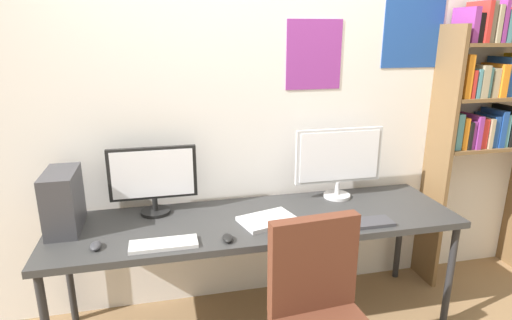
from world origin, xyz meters
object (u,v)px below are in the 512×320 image
(desk, at_px, (258,225))
(monitor_right, at_px, (339,159))
(keyboard_right, at_px, (361,223))
(mouse_right_side, at_px, (228,238))
(mouse_left_side, at_px, (96,246))
(keyboard_left, at_px, (164,244))
(pc_tower, at_px, (63,201))
(laptop_closed, at_px, (268,220))
(monitor_left, at_px, (153,177))
(bookshelf, at_px, (486,108))

(desk, bearing_deg, monitor_right, 19.49)
(keyboard_right, distance_m, mouse_right_side, 0.78)
(mouse_right_side, bearing_deg, mouse_left_side, 174.26)
(keyboard_left, bearing_deg, pc_tower, 148.24)
(laptop_closed, bearing_deg, keyboard_right, -33.21)
(keyboard_right, xyz_separation_m, laptop_closed, (-0.51, 0.16, 0.00))
(monitor_right, distance_m, mouse_left_side, 1.57)
(monitor_left, height_order, keyboard_right, monitor_left)
(bookshelf, distance_m, monitor_right, 1.14)
(keyboard_right, bearing_deg, keyboard_left, 180.00)
(keyboard_left, xyz_separation_m, keyboard_right, (1.12, 0.00, 0.00))
(keyboard_right, bearing_deg, bookshelf, 21.94)
(monitor_left, xyz_separation_m, keyboard_left, (0.04, -0.44, -0.22))
(monitor_left, relative_size, mouse_right_side, 5.44)
(monitor_right, height_order, pc_tower, monitor_right)
(pc_tower, relative_size, mouse_left_side, 3.56)
(bookshelf, xyz_separation_m, keyboard_right, (-1.14, -0.46, -0.55))
(pc_tower, bearing_deg, laptop_closed, -8.38)
(pc_tower, xyz_separation_m, mouse_left_side, (0.19, -0.28, -0.16))
(bookshelf, height_order, keyboard_left, bookshelf)
(desk, distance_m, laptop_closed, 0.10)
(bookshelf, height_order, pc_tower, bookshelf)
(mouse_right_side, bearing_deg, bookshelf, 13.93)
(monitor_left, distance_m, laptop_closed, 0.74)
(desk, distance_m, mouse_right_side, 0.34)
(mouse_left_side, xyz_separation_m, laptop_closed, (0.95, 0.11, -0.00))
(mouse_left_side, height_order, mouse_right_side, same)
(monitor_right, distance_m, keyboard_left, 1.27)
(desk, bearing_deg, keyboard_left, -157.67)
(monitor_left, bearing_deg, bookshelf, 0.41)
(monitor_right, bearing_deg, keyboard_right, -95.17)
(desk, xyz_separation_m, monitor_left, (-0.60, 0.21, 0.28))
(desk, relative_size, keyboard_right, 6.40)
(monitor_left, height_order, monitor_right, monitor_right)
(laptop_closed, bearing_deg, monitor_right, 11.09)
(bookshelf, relative_size, laptop_closed, 6.31)
(laptop_closed, bearing_deg, pc_tower, 155.91)
(mouse_left_side, bearing_deg, laptop_closed, 6.77)
(monitor_left, bearing_deg, desk, -19.49)
(desk, distance_m, monitor_left, 0.70)
(monitor_right, bearing_deg, desk, -160.51)
(monitor_right, distance_m, mouse_right_side, 0.98)
(monitor_left, distance_m, keyboard_left, 0.50)
(keyboard_left, bearing_deg, keyboard_right, 0.00)
(desk, bearing_deg, bookshelf, 7.67)
(mouse_left_side, distance_m, laptop_closed, 0.95)
(monitor_left, bearing_deg, mouse_right_side, -50.81)
(pc_tower, relative_size, keyboard_right, 0.90)
(pc_tower, relative_size, mouse_right_side, 3.56)
(keyboard_right, distance_m, mouse_left_side, 1.46)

